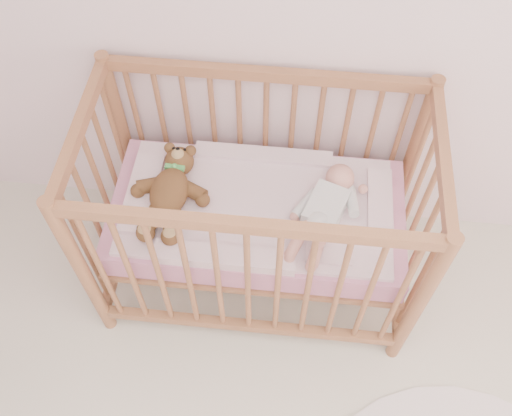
# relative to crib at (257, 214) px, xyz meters

# --- Properties ---
(crib) EXTENTS (1.36, 0.76, 1.00)m
(crib) POSITION_rel_crib_xyz_m (0.00, 0.00, 0.00)
(crib) COLOR #9F6543
(crib) RESTS_ON floor
(mattress) EXTENTS (1.22, 0.62, 0.13)m
(mattress) POSITION_rel_crib_xyz_m (0.00, 0.00, -0.01)
(mattress) COLOR pink
(mattress) RESTS_ON crib
(blanket) EXTENTS (1.10, 0.58, 0.06)m
(blanket) POSITION_rel_crib_xyz_m (0.00, 0.00, 0.06)
(blanket) COLOR pink
(blanket) RESTS_ON mattress
(baby) EXTENTS (0.42, 0.59, 0.13)m
(baby) POSITION_rel_crib_xyz_m (0.28, -0.02, 0.14)
(baby) COLOR silver
(baby) RESTS_ON blanket
(teddy_bear) EXTENTS (0.37, 0.51, 0.14)m
(teddy_bear) POSITION_rel_crib_xyz_m (-0.35, -0.02, 0.15)
(teddy_bear) COLOR brown
(teddy_bear) RESTS_ON blanket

